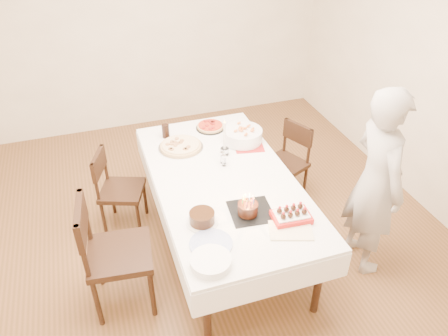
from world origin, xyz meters
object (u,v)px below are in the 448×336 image
object	(u,v)px
chair_right_savory	(284,165)
chair_left_dessert	(120,254)
dining_table	(224,212)
birthday_cake	(248,205)
chair_left_savory	(122,191)
person	(376,183)
pizza_white	(181,146)
cola_glass	(166,131)
layer_cake	(202,218)
taper_candle	(225,138)
pasta_bowl	(243,135)
pizza_pepperoni	(210,126)
strawberry_box	(291,216)

from	to	relation	value
chair_right_savory	chair_left_dessert	size ratio (longest dim) A/B	0.81
dining_table	birthday_cake	distance (m)	0.68
chair_left_savory	person	xyz separation A→B (m)	(1.92, -1.11, 0.42)
chair_left_dessert	pizza_white	bearing A→B (deg)	-121.13
cola_glass	dining_table	bearing A→B (deg)	-69.03
chair_right_savory	layer_cake	size ratio (longest dim) A/B	3.45
pizza_white	taper_candle	distance (m)	0.45
dining_table	person	bearing A→B (deg)	-26.47
pasta_bowl	taper_candle	xyz separation A→B (m)	(-0.24, -0.16, 0.11)
chair_right_savory	cola_glass	size ratio (longest dim) A/B	6.24
chair_left_savory	birthday_cake	size ratio (longest dim) A/B	5.36
chair_right_savory	chair_left_savory	distance (m)	1.63
birthday_cake	layer_cake	bearing A→B (deg)	177.54
pizza_white	cola_glass	distance (m)	0.26
cola_glass	birthday_cake	size ratio (longest dim) A/B	0.86
layer_cake	chair_right_savory	bearing A→B (deg)	39.94
person	chair_left_savory	bearing A→B (deg)	63.30
person	pizza_pepperoni	bearing A→B (deg)	37.63
layer_cake	strawberry_box	distance (m)	0.66
taper_candle	birthday_cake	size ratio (longest dim) A/B	2.31
cola_glass	strawberry_box	xyz separation A→B (m)	(0.63, -1.48, -0.03)
pizza_pepperoni	birthday_cake	bearing A→B (deg)	-94.95
cola_glass	chair_left_dessert	bearing A→B (deg)	-118.12
dining_table	taper_candle	xyz separation A→B (m)	(0.12, 0.35, 0.55)
chair_left_savory	strawberry_box	bearing A→B (deg)	153.38
dining_table	cola_glass	world-z (taller)	cola_glass
dining_table	person	world-z (taller)	person
layer_cake	birthday_cake	distance (m)	0.36
cola_glass	chair_right_savory	bearing A→B (deg)	-17.65
pasta_bowl	layer_cake	xyz separation A→B (m)	(-0.69, -0.99, -0.02)
dining_table	pizza_pepperoni	world-z (taller)	pizza_pepperoni
chair_left_savory	pizza_pepperoni	size ratio (longest dim) A/B	2.87
strawberry_box	pizza_white	bearing A→B (deg)	113.53
chair_left_savory	taper_candle	bearing A→B (deg)	-172.09
chair_left_dessert	taper_candle	xyz separation A→B (m)	(1.07, 0.71, 0.42)
pizza_white	strawberry_box	size ratio (longest dim) A/B	1.49
pizza_pepperoni	pasta_bowl	xyz separation A→B (m)	(0.22, -0.34, 0.04)
chair_left_savory	pasta_bowl	size ratio (longest dim) A/B	2.25
chair_left_savory	strawberry_box	distance (m)	1.70
person	strawberry_box	distance (m)	0.80
person	taper_candle	distance (m)	1.33
pasta_bowl	taper_candle	distance (m)	0.31
dining_table	chair_left_savory	bearing A→B (deg)	145.67
taper_candle	strawberry_box	xyz separation A→B (m)	(0.19, -1.00, -0.14)
taper_candle	cola_glass	xyz separation A→B (m)	(-0.44, 0.47, -0.11)
pasta_bowl	strawberry_box	distance (m)	1.17
dining_table	chair_right_savory	size ratio (longest dim) A/B	2.59
chair_right_savory	pizza_white	world-z (taller)	chair_right_savory
cola_glass	chair_left_savory	bearing A→B (deg)	-152.15
chair_right_savory	chair_left_dessert	distance (m)	1.94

